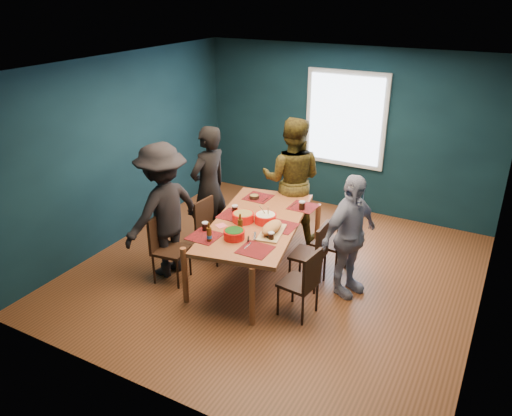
{
  "coord_description": "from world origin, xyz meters",
  "views": [
    {
      "loc": [
        2.51,
        -5.22,
        3.54
      ],
      "look_at": [
        -0.21,
        -0.2,
        0.98
      ],
      "focal_mm": 35.0,
      "sensor_mm": 36.0,
      "label": 1
    }
  ],
  "objects_px": {
    "chair_left_mid": "(210,225)",
    "person_right": "(349,236)",
    "chair_left_far": "(214,213)",
    "chair_right_mid": "(314,250)",
    "bowl_dumpling": "(265,218)",
    "bowl_herbs": "(234,234)",
    "person_far_left": "(209,188)",
    "person_back": "(292,180)",
    "bowl_salad": "(243,217)",
    "person_near_left": "(163,211)",
    "chair_right_far": "(337,238)",
    "cutting_board": "(272,229)",
    "chair_right_near": "(305,279)",
    "chair_left_near": "(165,243)",
    "dining_table": "(257,226)"
  },
  "relations": [
    {
      "from": "person_far_left",
      "to": "person_right",
      "type": "bearing_deg",
      "value": 93.93
    },
    {
      "from": "person_back",
      "to": "person_far_left",
      "type": "bearing_deg",
      "value": 23.8
    },
    {
      "from": "bowl_dumpling",
      "to": "cutting_board",
      "type": "relative_size",
      "value": 0.43
    },
    {
      "from": "chair_left_far",
      "to": "person_right",
      "type": "bearing_deg",
      "value": -28.03
    },
    {
      "from": "person_right",
      "to": "bowl_dumpling",
      "type": "height_order",
      "value": "person_right"
    },
    {
      "from": "chair_left_far",
      "to": "cutting_board",
      "type": "bearing_deg",
      "value": -48.31
    },
    {
      "from": "chair_left_near",
      "to": "bowl_salad",
      "type": "height_order",
      "value": "bowl_salad"
    },
    {
      "from": "person_back",
      "to": "chair_right_mid",
      "type": "bearing_deg",
      "value": 111.49
    },
    {
      "from": "bowl_salad",
      "to": "bowl_herbs",
      "type": "distance_m",
      "value": 0.48
    },
    {
      "from": "chair_left_near",
      "to": "person_near_left",
      "type": "xyz_separation_m",
      "value": [
        -0.1,
        0.15,
        0.38
      ]
    },
    {
      "from": "chair_right_near",
      "to": "cutting_board",
      "type": "xyz_separation_m",
      "value": [
        -0.58,
        0.32,
        0.36
      ]
    },
    {
      "from": "chair_right_near",
      "to": "bowl_salad",
      "type": "bearing_deg",
      "value": 164.0
    },
    {
      "from": "chair_left_far",
      "to": "bowl_herbs",
      "type": "bearing_deg",
      "value": -66.25
    },
    {
      "from": "person_near_left",
      "to": "chair_right_far",
      "type": "bearing_deg",
      "value": 129.8
    },
    {
      "from": "person_right",
      "to": "chair_left_far",
      "type": "bearing_deg",
      "value": 102.84
    },
    {
      "from": "chair_left_mid",
      "to": "person_near_left",
      "type": "xyz_separation_m",
      "value": [
        -0.29,
        -0.6,
        0.4
      ]
    },
    {
      "from": "chair_right_near",
      "to": "person_right",
      "type": "bearing_deg",
      "value": 76.86
    },
    {
      "from": "person_far_left",
      "to": "chair_right_mid",
      "type": "bearing_deg",
      "value": 90.13
    },
    {
      "from": "person_right",
      "to": "cutting_board",
      "type": "relative_size",
      "value": 2.42
    },
    {
      "from": "person_right",
      "to": "chair_right_near",
      "type": "bearing_deg",
      "value": -178.51
    },
    {
      "from": "person_back",
      "to": "cutting_board",
      "type": "height_order",
      "value": "person_back"
    },
    {
      "from": "chair_right_near",
      "to": "bowl_herbs",
      "type": "relative_size",
      "value": 3.35
    },
    {
      "from": "chair_left_near",
      "to": "person_far_left",
      "type": "bearing_deg",
      "value": 82.67
    },
    {
      "from": "chair_right_near",
      "to": "bowl_dumpling",
      "type": "bearing_deg",
      "value": 152.01
    },
    {
      "from": "chair_right_mid",
      "to": "person_back",
      "type": "distance_m",
      "value": 1.45
    },
    {
      "from": "chair_left_far",
      "to": "bowl_herbs",
      "type": "height_order",
      "value": "bowl_herbs"
    },
    {
      "from": "chair_right_far",
      "to": "bowl_herbs",
      "type": "relative_size",
      "value": 3.53
    },
    {
      "from": "chair_left_far",
      "to": "person_right",
      "type": "height_order",
      "value": "person_right"
    },
    {
      "from": "person_far_left",
      "to": "bowl_salad",
      "type": "bearing_deg",
      "value": 69.19
    },
    {
      "from": "chair_left_near",
      "to": "bowl_dumpling",
      "type": "distance_m",
      "value": 1.33
    },
    {
      "from": "chair_right_near",
      "to": "chair_left_far",
      "type": "bearing_deg",
      "value": 158.07
    },
    {
      "from": "chair_left_mid",
      "to": "bowl_salad",
      "type": "relative_size",
      "value": 3.12
    },
    {
      "from": "person_back",
      "to": "bowl_dumpling",
      "type": "distance_m",
      "value": 1.22
    },
    {
      "from": "chair_right_near",
      "to": "person_right",
      "type": "xyz_separation_m",
      "value": [
        0.26,
        0.72,
        0.29
      ]
    },
    {
      "from": "person_near_left",
      "to": "chair_right_near",
      "type": "bearing_deg",
      "value": 101.09
    },
    {
      "from": "chair_right_far",
      "to": "person_right",
      "type": "bearing_deg",
      "value": -48.6
    },
    {
      "from": "bowl_dumpling",
      "to": "bowl_herbs",
      "type": "bearing_deg",
      "value": -102.34
    },
    {
      "from": "chair_left_mid",
      "to": "person_right",
      "type": "bearing_deg",
      "value": 7.76
    },
    {
      "from": "chair_right_near",
      "to": "person_right",
      "type": "relative_size",
      "value": 0.54
    },
    {
      "from": "chair_right_far",
      "to": "person_near_left",
      "type": "distance_m",
      "value": 2.27
    },
    {
      "from": "chair_right_mid",
      "to": "person_right",
      "type": "bearing_deg",
      "value": 9.1
    },
    {
      "from": "person_back",
      "to": "bowl_salad",
      "type": "height_order",
      "value": "person_back"
    },
    {
      "from": "person_far_left",
      "to": "cutting_board",
      "type": "height_order",
      "value": "person_far_left"
    },
    {
      "from": "chair_right_mid",
      "to": "person_back",
      "type": "bearing_deg",
      "value": 126.12
    },
    {
      "from": "chair_left_far",
      "to": "chair_right_mid",
      "type": "relative_size",
      "value": 0.94
    },
    {
      "from": "dining_table",
      "to": "bowl_salad",
      "type": "xyz_separation_m",
      "value": [
        -0.15,
        -0.09,
        0.14
      ]
    },
    {
      "from": "person_far_left",
      "to": "bowl_herbs",
      "type": "height_order",
      "value": "person_far_left"
    },
    {
      "from": "chair_left_mid",
      "to": "bowl_herbs",
      "type": "relative_size",
      "value": 3.38
    },
    {
      "from": "chair_right_mid",
      "to": "bowl_herbs",
      "type": "distance_m",
      "value": 1.07
    },
    {
      "from": "chair_right_mid",
      "to": "bowl_dumpling",
      "type": "xyz_separation_m",
      "value": [
        -0.64,
        -0.09,
        0.34
      ]
    }
  ]
}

